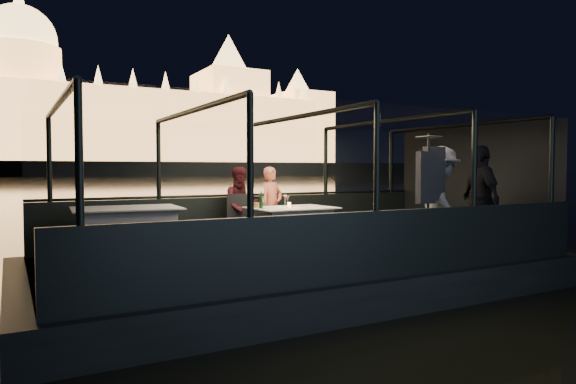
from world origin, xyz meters
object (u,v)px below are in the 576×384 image
passenger_stripe (440,206)px  passenger_dark (480,203)px  wine_bottle (261,200)px  person_woman_coral (272,205)px  chair_port_left (244,224)px  chair_port_right (273,221)px  person_man_maroon (241,206)px  dining_table_central (292,228)px  dining_table_aft (127,237)px  coat_stand (428,205)px

passenger_stripe → passenger_dark: 1.07m
passenger_stripe → wine_bottle: size_ratio=6.09×
person_woman_coral → chair_port_left: bearing=-175.6°
person_woman_coral → wine_bottle: (-0.66, -0.91, 0.17)m
chair_port_right → person_man_maroon: size_ratio=0.63×
passenger_dark → person_man_maroon: bearing=-108.5°
person_woman_coral → passenger_stripe: 3.25m
dining_table_central → passenger_stripe: bearing=-49.3°
wine_bottle → dining_table_central: bearing=-0.9°
chair_port_left → wine_bottle: (0.07, -0.58, 0.47)m
chair_port_right → wine_bottle: wine_bottle is taller
chair_port_left → chair_port_right: 0.68m
person_woman_coral → wine_bottle: size_ratio=4.99×
chair_port_right → person_man_maroon: person_man_maroon is taller
dining_table_central → passenger_dark: (2.71, -1.80, 0.47)m
passenger_stripe → dining_table_central: bearing=65.4°
dining_table_aft → person_woman_coral: (2.87, 0.69, 0.36)m
chair_port_left → person_woman_coral: bearing=42.5°
chair_port_left → coat_stand: bearing=-38.7°
dining_table_central → passenger_dark: bearing=-33.6°
dining_table_central → person_woman_coral: bearing=86.0°
coat_stand → wine_bottle: bearing=128.8°
chair_port_right → wine_bottle: bearing=-151.9°
dining_table_central → dining_table_aft: dining_table_aft is taller
dining_table_aft → person_man_maroon: size_ratio=1.08×
person_woman_coral → passenger_dark: passenger_dark is taller
passenger_dark → wine_bottle: bearing=-97.5°
person_woman_coral → wine_bottle: bearing=-146.3°
chair_port_left → coat_stand: size_ratio=0.49×
coat_stand → passenger_dark: 1.60m
passenger_stripe → dining_table_aft: bearing=88.9°
chair_port_right → person_man_maroon: (-0.57, 0.19, 0.30)m
person_woman_coral → coat_stand: bearing=-90.9°
dining_table_aft → passenger_stripe: 4.97m
person_man_maroon → passenger_dark: size_ratio=0.80×
dining_table_central → passenger_stripe: (1.65, -1.92, 0.47)m
chair_port_left → chair_port_right: chair_port_left is taller
dining_table_central → chair_port_right: bearing=90.5°
passenger_stripe → passenger_dark: (1.06, 0.12, 0.00)m
chair_port_right → person_man_maroon: bearing=139.3°
coat_stand → passenger_dark: size_ratio=1.06×
dining_table_central → passenger_dark: 3.28m
wine_bottle → person_man_maroon: bearing=88.5°
wine_bottle → person_woman_coral: bearing=54.0°
person_man_maroon → passenger_stripe: 3.60m
person_man_maroon → passenger_dark: (3.28, -2.72, 0.10)m
coat_stand → passenger_stripe: 0.56m
person_man_maroon → passenger_dark: passenger_dark is taller
chair_port_right → passenger_stripe: size_ratio=0.51×
coat_stand → person_man_maroon: (-1.73, 3.09, -0.15)m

